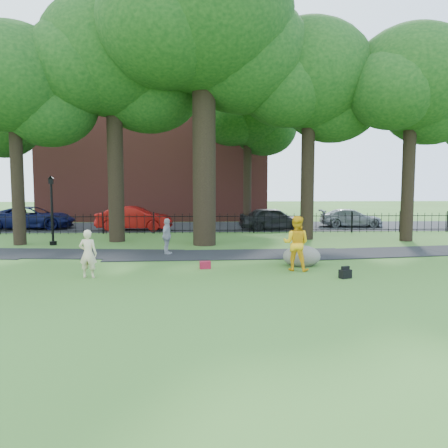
{
  "coord_description": "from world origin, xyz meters",
  "views": [
    {
      "loc": [
        -0.07,
        -14.08,
        2.96
      ],
      "look_at": [
        0.71,
        2.0,
        1.48
      ],
      "focal_mm": 35.0,
      "sensor_mm": 36.0,
      "label": 1
    }
  ],
  "objects": [
    {
      "name": "ground",
      "position": [
        0.0,
        0.0,
        0.0
      ],
      "size": [
        120.0,
        120.0,
        0.0
      ],
      "primitive_type": "plane",
      "color": "#3E6322",
      "rests_on": "ground"
    },
    {
      "name": "tree_row",
      "position": [
        0.52,
        8.4,
        8.15
      ],
      "size": [
        26.82,
        7.96,
        12.42
      ],
      "color": "black",
      "rests_on": "ground"
    },
    {
      "name": "big_tree",
      "position": [
        0.13,
        7.09,
        10.14
      ],
      "size": [
        10.08,
        8.61,
        14.37
      ],
      "color": "black",
      "rests_on": "ground"
    },
    {
      "name": "woman",
      "position": [
        -3.7,
        -0.29,
        0.77
      ],
      "size": [
        0.58,
        0.4,
        1.53
      ],
      "primitive_type": "imported",
      "rotation": [
        0.0,
        0.0,
        3.07
      ],
      "color": "beige",
      "rests_on": "ground"
    },
    {
      "name": "footpath",
      "position": [
        1.0,
        3.9,
        0.0
      ],
      "size": [
        36.07,
        3.85,
        0.03
      ],
      "primitive_type": "cube",
      "rotation": [
        0.0,
        0.0,
        0.03
      ],
      "color": "black",
      "rests_on": "ground"
    },
    {
      "name": "red_sedan",
      "position": [
        -4.43,
        13.8,
        0.77
      ],
      "size": [
        4.77,
        1.92,
        1.54
      ],
      "primitive_type": "imported",
      "rotation": [
        0.0,
        0.0,
        1.51
      ],
      "color": "maroon",
      "rests_on": "ground"
    },
    {
      "name": "boulder",
      "position": [
        3.5,
        1.41,
        0.4
      ],
      "size": [
        1.4,
        1.08,
        0.8
      ],
      "primitive_type": "ellipsoid",
      "rotation": [
        0.0,
        0.0,
        0.04
      ],
      "color": "#615C51",
      "rests_on": "ground"
    },
    {
      "name": "man",
      "position": [
        3.1,
        0.55,
        0.94
      ],
      "size": [
        1.12,
        1.01,
        1.88
      ],
      "primitive_type": "imported",
      "rotation": [
        0.0,
        0.0,
        2.73
      ],
      "color": "#F5AD14",
      "rests_on": "ground"
    },
    {
      "name": "backpack",
      "position": [
        4.4,
        -0.76,
        0.14
      ],
      "size": [
        0.42,
        0.35,
        0.27
      ],
      "primitive_type": "cube",
      "rotation": [
        0.0,
        0.0,
        0.41
      ],
      "color": "black",
      "rests_on": "ground"
    },
    {
      "name": "lamppost",
      "position": [
        -7.35,
        7.3,
        1.64
      ],
      "size": [
        0.33,
        0.33,
        3.35
      ],
      "rotation": [
        0.0,
        0.0,
        0.13
      ],
      "color": "black",
      "rests_on": "ground"
    },
    {
      "name": "red_bag",
      "position": [
        0.0,
        1.01,
        0.13
      ],
      "size": [
        0.4,
        0.28,
        0.26
      ],
      "primitive_type": "cube",
      "rotation": [
        0.0,
        0.0,
        0.13
      ],
      "color": "maroon",
      "rests_on": "ground"
    },
    {
      "name": "brick_building",
      "position": [
        -4.0,
        24.0,
        6.0
      ],
      "size": [
        18.0,
        8.0,
        12.0
      ],
      "primitive_type": "cube",
      "color": "brown",
      "rests_on": "ground"
    },
    {
      "name": "silver_car",
      "position": [
        10.12,
        15.43,
        0.61
      ],
      "size": [
        4.36,
        2.06,
        1.23
      ],
      "primitive_type": "imported",
      "rotation": [
        0.0,
        0.0,
        1.49
      ],
      "color": "gray",
      "rests_on": "ground"
    },
    {
      "name": "navy_van",
      "position": [
        -11.25,
        15.01,
        0.74
      ],
      "size": [
        5.38,
        2.59,
        1.48
      ],
      "primitive_type": "imported",
      "rotation": [
        0.0,
        0.0,
        1.6
      ],
      "color": "#0B0F39",
      "rests_on": "ground"
    },
    {
      "name": "pedestrian",
      "position": [
        -1.58,
        4.15,
        0.76
      ],
      "size": [
        0.58,
        0.96,
        1.52
      ],
      "primitive_type": "imported",
      "rotation": [
        0.0,
        0.0,
        1.32
      ],
      "color": "#9D9EA2",
      "rests_on": "ground"
    },
    {
      "name": "street",
      "position": [
        0.0,
        16.0,
        0.0
      ],
      "size": [
        80.0,
        7.0,
        0.02
      ],
      "primitive_type": "cube",
      "color": "black",
      "rests_on": "ground"
    },
    {
      "name": "grey_car",
      "position": [
        4.44,
        13.69,
        0.73
      ],
      "size": [
        4.47,
        2.17,
        1.47
      ],
      "primitive_type": "imported",
      "rotation": [
        0.0,
        0.0,
        1.67
      ],
      "color": "black",
      "rests_on": "ground"
    },
    {
      "name": "iron_fence",
      "position": [
        0.0,
        12.0,
        0.6
      ],
      "size": [
        44.0,
        0.04,
        1.2
      ],
      "color": "black",
      "rests_on": "ground"
    }
  ]
}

